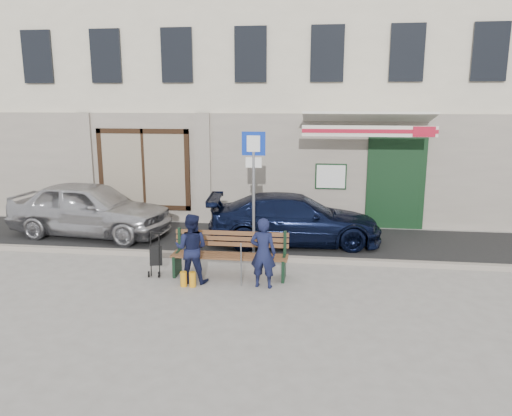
% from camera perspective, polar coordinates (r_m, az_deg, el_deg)
% --- Properties ---
extents(ground, '(80.00, 80.00, 0.00)m').
position_cam_1_polar(ground, '(10.15, -4.51, -8.48)').
color(ground, '#9E9991').
rests_on(ground, ground).
extents(asphalt_lane, '(60.00, 3.20, 0.01)m').
position_cam_1_polar(asphalt_lane, '(13.04, -1.71, -3.65)').
color(asphalt_lane, '#282828').
rests_on(asphalt_lane, ground).
extents(curb, '(60.00, 0.18, 0.12)m').
position_cam_1_polar(curb, '(11.52, -2.97, -5.57)').
color(curb, '#9E9384').
rests_on(curb, ground).
extents(building, '(20.00, 8.27, 10.00)m').
position_cam_1_polar(building, '(17.89, 1.05, 16.79)').
color(building, beige).
rests_on(building, ground).
extents(car_silver, '(4.51, 2.25, 1.48)m').
position_cam_1_polar(car_silver, '(14.02, -18.45, -0.06)').
color(car_silver, '#BCBCC1').
rests_on(car_silver, ground).
extents(car_navy, '(4.48, 2.16, 1.26)m').
position_cam_1_polar(car_navy, '(12.64, 4.43, -1.28)').
color(car_navy, black).
rests_on(car_navy, ground).
extents(parking_sign, '(0.53, 0.08, 2.89)m').
position_cam_1_polar(parking_sign, '(11.39, -0.27, 4.06)').
color(parking_sign, gray).
rests_on(parking_sign, ground).
extents(bench, '(2.40, 1.17, 0.98)m').
position_cam_1_polar(bench, '(10.33, -3.27, -5.40)').
color(bench, brown).
rests_on(bench, ground).
extents(man, '(0.54, 0.38, 1.39)m').
position_cam_1_polar(man, '(9.67, 0.82, -5.14)').
color(man, '#141939').
rests_on(man, ground).
extents(woman, '(0.70, 0.56, 1.40)m').
position_cam_1_polar(woman, '(10.03, -7.40, -4.58)').
color(woman, '#131836').
rests_on(woman, ground).
extents(stroller, '(0.30, 0.39, 0.88)m').
position_cam_1_polar(stroller, '(10.64, -11.38, -5.50)').
color(stroller, black).
rests_on(stroller, ground).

